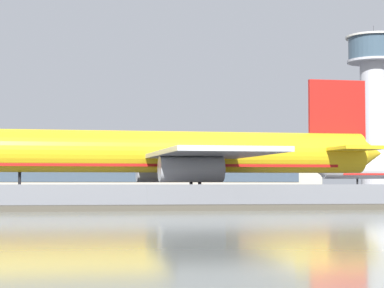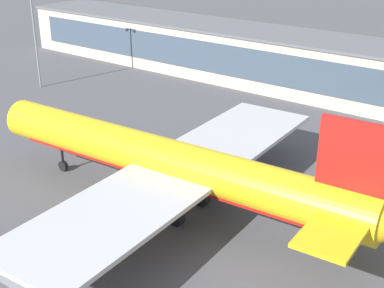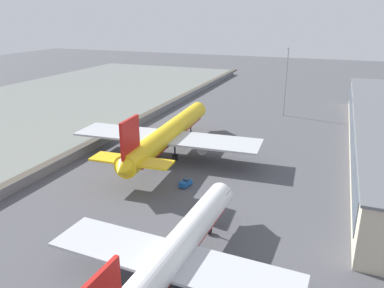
# 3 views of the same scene
# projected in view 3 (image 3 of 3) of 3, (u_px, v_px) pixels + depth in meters

# --- Properties ---
(ground_plane) EXTENTS (500.00, 500.00, 0.00)m
(ground_plane) POSITION_uv_depth(u_px,v_px,m) (159.00, 147.00, 109.12)
(ground_plane) COLOR #4C4C51
(shoreline_seawall) EXTENTS (320.00, 3.00, 0.50)m
(shoreline_seawall) POSITION_uv_depth(u_px,v_px,m) (99.00, 138.00, 116.08)
(shoreline_seawall) COLOR #474238
(shoreline_seawall) RESTS_ON ground
(perimeter_fence) EXTENTS (280.00, 0.10, 2.38)m
(perimeter_fence) POSITION_uv_depth(u_px,v_px,m) (112.00, 137.00, 114.23)
(perimeter_fence) COLOR slate
(perimeter_fence) RESTS_ON ground
(cargo_jet_yellow) EXTENTS (58.44, 50.45, 16.27)m
(cargo_jet_yellow) POSITION_uv_depth(u_px,v_px,m) (169.00, 134.00, 100.59)
(cargo_jet_yellow) COLOR yellow
(cargo_jet_yellow) RESTS_ON ground
(passenger_jet_white_red) EXTENTS (42.99, 36.43, 13.50)m
(passenger_jet_white_red) POSITION_uv_depth(u_px,v_px,m) (175.00, 252.00, 52.52)
(passenger_jet_white_red) COLOR white
(passenger_jet_white_red) RESTS_ON ground
(baggage_tug) EXTENTS (3.47, 2.27, 1.80)m
(baggage_tug) POSITION_uv_depth(u_px,v_px,m) (186.00, 183.00, 84.06)
(baggage_tug) COLOR #19519E
(baggage_tug) RESTS_ON ground
(ops_van) EXTENTS (3.16, 5.53, 2.48)m
(ops_van) POSITION_uv_depth(u_px,v_px,m) (169.00, 265.00, 55.98)
(ops_van) COLOR #19519E
(ops_van) RESTS_ON ground
(terminal_building) EXTENTS (118.47, 16.42, 11.23)m
(terminal_building) POSITION_uv_depth(u_px,v_px,m) (383.00, 132.00, 103.93)
(terminal_building) COLOR #BCB299
(terminal_building) RESTS_ON ground
(apron_light_mast_apron_west) EXTENTS (3.20, 0.40, 25.16)m
(apron_light_mast_apron_west) POSITION_uv_depth(u_px,v_px,m) (286.00, 79.00, 138.08)
(apron_light_mast_apron_west) COLOR gray
(apron_light_mast_apron_west) RESTS_ON ground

